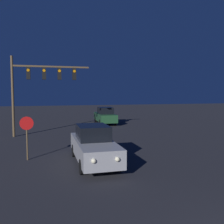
{
  "coord_description": "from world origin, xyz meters",
  "views": [
    {
      "loc": [
        -4.16,
        -2.3,
        3.21
      ],
      "look_at": [
        0.0,
        12.79,
        1.98
      ],
      "focal_mm": 40.0,
      "sensor_mm": 36.0,
      "label": 1
    }
  ],
  "objects_px": {
    "car_near": "(94,145)",
    "car_far": "(105,116)",
    "stop_sign": "(27,130)",
    "traffic_signal_mast": "(39,80)"
  },
  "relations": [
    {
      "from": "car_near",
      "to": "car_far",
      "type": "distance_m",
      "value": 14.26
    },
    {
      "from": "stop_sign",
      "to": "car_far",
      "type": "bearing_deg",
      "value": 60.99
    },
    {
      "from": "car_near",
      "to": "traffic_signal_mast",
      "type": "distance_m",
      "value": 9.2
    },
    {
      "from": "traffic_signal_mast",
      "to": "stop_sign",
      "type": "height_order",
      "value": "traffic_signal_mast"
    },
    {
      "from": "traffic_signal_mast",
      "to": "car_near",
      "type": "bearing_deg",
      "value": -73.38
    },
    {
      "from": "traffic_signal_mast",
      "to": "car_far",
      "type": "bearing_deg",
      "value": 40.68
    },
    {
      "from": "stop_sign",
      "to": "car_near",
      "type": "bearing_deg",
      "value": -24.19
    },
    {
      "from": "car_near",
      "to": "traffic_signal_mast",
      "type": "bearing_deg",
      "value": -72.87
    },
    {
      "from": "traffic_signal_mast",
      "to": "stop_sign",
      "type": "bearing_deg",
      "value": -94.08
    },
    {
      "from": "car_near",
      "to": "traffic_signal_mast",
      "type": "height_order",
      "value": "traffic_signal_mast"
    }
  ]
}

